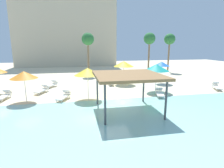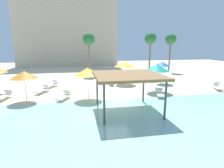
# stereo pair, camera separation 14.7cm
# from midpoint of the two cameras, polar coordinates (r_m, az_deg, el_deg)

# --- Properties ---
(ground_plane) EXTENTS (80.00, 80.00, 0.00)m
(ground_plane) POSITION_cam_midpoint_polar(r_m,az_deg,el_deg) (14.31, 0.55, -6.79)
(ground_plane) COLOR beige
(lagoon_water) EXTENTS (44.00, 13.50, 0.04)m
(lagoon_water) POSITION_cam_midpoint_polar(r_m,az_deg,el_deg) (9.65, 7.22, -16.62)
(lagoon_water) COLOR #99D1C6
(lagoon_water) RESTS_ON ground
(shade_pavilion) EXTENTS (4.54, 4.54, 2.72)m
(shade_pavilion) POSITION_cam_midpoint_polar(r_m,az_deg,el_deg) (12.42, 4.77, 2.44)
(shade_pavilion) COLOR #42474C
(shade_pavilion) RESTS_ON ground
(beach_umbrella_yellow_0) EXTENTS (2.44, 2.44, 2.80)m
(beach_umbrella_yellow_0) POSITION_cam_midpoint_polar(r_m,az_deg,el_deg) (21.89, 3.54, 6.42)
(beach_umbrella_yellow_0) COLOR silver
(beach_umbrella_yellow_0) RESTS_ON ground
(beach_umbrella_orange_1) EXTENTS (2.19, 2.19, 2.58)m
(beach_umbrella_orange_1) POSITION_cam_midpoint_polar(r_m,az_deg,el_deg) (16.50, -26.41, 2.61)
(beach_umbrella_orange_1) COLOR silver
(beach_umbrella_orange_1) RESTS_ON ground
(beach_umbrella_yellow_2) EXTENTS (2.31, 2.31, 2.76)m
(beach_umbrella_yellow_2) POSITION_cam_midpoint_polar(r_m,az_deg,el_deg) (15.65, -8.01, 3.92)
(beach_umbrella_yellow_2) COLOR silver
(beach_umbrella_yellow_2) RESTS_ON ground
(beach_umbrella_blue_5) EXTENTS (1.98, 1.98, 2.69)m
(beach_umbrella_blue_5) POSITION_cam_midpoint_polar(r_m,az_deg,el_deg) (23.10, 15.30, 6.19)
(beach_umbrella_blue_5) COLOR silver
(beach_umbrella_blue_5) RESTS_ON ground
(beach_umbrella_teal_6) EXTENTS (2.49, 2.49, 2.81)m
(beach_umbrella_teal_6) POSITION_cam_midpoint_polar(r_m,az_deg,el_deg) (18.66, 13.69, 5.11)
(beach_umbrella_teal_6) COLOR silver
(beach_umbrella_teal_6) RESTS_ON ground
(lounge_chair_0) EXTENTS (1.28, 1.98, 0.74)m
(lounge_chair_0) POSITION_cam_midpoint_polar(r_m,az_deg,el_deg) (16.29, -15.23, -3.65)
(lounge_chair_0) COLOR white
(lounge_chair_0) RESTS_ON ground
(lounge_chair_1) EXTENTS (1.45, 1.95, 0.74)m
(lounge_chair_1) POSITION_cam_midpoint_polar(r_m,az_deg,el_deg) (21.46, -18.81, -0.09)
(lounge_chair_1) COLOR white
(lounge_chair_1) RESTS_ON ground
(lounge_chair_2) EXTENTS (0.63, 1.91, 0.74)m
(lounge_chair_2) POSITION_cam_midpoint_polar(r_m,az_deg,el_deg) (21.66, -0.72, 0.68)
(lounge_chair_2) COLOR white
(lounge_chair_2) RESTS_ON ground
(lounge_chair_3) EXTENTS (1.38, 1.97, 0.74)m
(lounge_chair_3) POSITION_cam_midpoint_polar(r_m,az_deg,el_deg) (22.35, 30.14, -0.64)
(lounge_chair_3) COLOR white
(lounge_chair_3) RESTS_ON ground
(lounge_chair_4) EXTENTS (1.29, 1.98, 0.74)m
(lounge_chair_4) POSITION_cam_midpoint_polar(r_m,az_deg,el_deg) (19.26, -21.45, -1.65)
(lounge_chair_4) COLOR white
(lounge_chair_4) RESTS_ON ground
(lounge_chair_5) EXTENTS (1.16, 1.99, 0.74)m
(lounge_chair_5) POSITION_cam_midpoint_polar(r_m,az_deg,el_deg) (17.26, 14.66, -2.73)
(lounge_chair_5) COLOR white
(lounge_chair_5) RESTS_ON ground
(lounge_chair_6) EXTENTS (0.86, 1.96, 0.74)m
(lounge_chair_6) POSITION_cam_midpoint_polar(r_m,az_deg,el_deg) (18.49, -31.18, -3.14)
(lounge_chair_6) COLOR white
(lounge_chair_6) RESTS_ON ground
(palm_tree_0) EXTENTS (1.90, 1.90, 6.69)m
(palm_tree_0) POSITION_cam_midpoint_polar(r_m,az_deg,el_deg) (30.92, 11.68, 13.63)
(palm_tree_0) COLOR brown
(palm_tree_0) RESTS_ON ground
(palm_tree_1) EXTENTS (1.90, 1.90, 6.66)m
(palm_tree_1) POSITION_cam_midpoint_polar(r_m,az_deg,el_deg) (33.77, 17.70, 13.13)
(palm_tree_1) COLOR brown
(palm_tree_1) RESTS_ON ground
(palm_tree_2) EXTENTS (1.90, 1.90, 6.55)m
(palm_tree_2) POSITION_cam_midpoint_polar(r_m,az_deg,el_deg) (28.62, -7.81, 13.63)
(palm_tree_2) COLOR brown
(palm_tree_2) RESTS_ON ground
(hotel_block_0) EXTENTS (21.85, 11.66, 15.83)m
(hotel_block_0) POSITION_cam_midpoint_polar(r_m,az_deg,el_deg) (46.40, -14.15, 15.87)
(hotel_block_0) COLOR beige
(hotel_block_0) RESTS_ON ground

